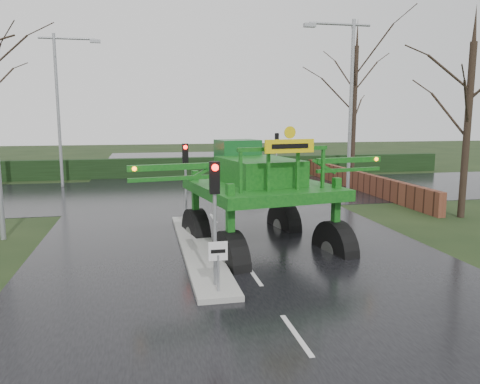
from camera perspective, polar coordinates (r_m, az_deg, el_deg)
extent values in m
plane|color=black|center=(14.19, 1.64, -10.10)|extent=(140.00, 140.00, 0.00)
cube|color=black|center=(23.71, -3.97, -2.25)|extent=(14.00, 80.00, 0.02)
cube|color=black|center=(29.57, -5.55, 0.00)|extent=(80.00, 12.00, 0.02)
cube|color=gray|center=(16.78, -5.11, -6.78)|extent=(1.20, 10.00, 0.16)
cube|color=black|center=(37.37, -6.91, 3.03)|extent=(44.00, 0.90, 1.50)
cube|color=#592D1E|center=(32.33, 13.27, 1.64)|extent=(0.40, 20.00, 1.20)
cylinder|color=gray|center=(12.35, -2.68, -9.89)|extent=(0.07, 0.07, 1.00)
cube|color=silver|center=(12.17, -2.70, -7.21)|extent=(0.50, 0.04, 0.50)
cube|color=black|center=(12.15, -2.68, -7.24)|extent=(0.38, 0.01, 0.10)
cylinder|color=gray|center=(12.52, -3.08, -4.38)|extent=(0.10, 0.10, 3.50)
cube|color=black|center=(12.27, -3.13, 1.76)|extent=(0.26, 0.22, 0.85)
sphere|color=#FF0C07|center=(12.11, -3.05, 2.99)|extent=(0.18, 0.18, 0.18)
cylinder|color=gray|center=(20.82, -6.63, 0.99)|extent=(0.10, 0.10, 3.50)
cube|color=black|center=(20.68, -6.69, 4.70)|extent=(0.26, 0.22, 0.85)
sphere|color=#FF0C07|center=(20.53, -6.68, 5.45)|extent=(0.18, 0.18, 0.18)
cylinder|color=gray|center=(34.53, 4.48, 4.24)|extent=(0.10, 0.10, 3.50)
cube|color=black|center=(34.44, 4.50, 6.47)|extent=(0.26, 0.22, 0.85)
sphere|color=#FF0C07|center=(34.56, 4.45, 6.95)|extent=(0.18, 0.18, 0.18)
cylinder|color=gray|center=(27.60, 13.33, 9.56)|extent=(0.20, 0.20, 10.00)
cylinder|color=gray|center=(27.73, 12.12, 19.37)|extent=(3.52, 0.14, 0.14)
cube|color=gray|center=(27.07, 8.49, 19.47)|extent=(0.65, 0.30, 0.20)
cylinder|color=gray|center=(33.47, -21.28, 9.07)|extent=(0.20, 0.20, 10.00)
cylinder|color=gray|center=(33.73, -20.36, 17.14)|extent=(3.52, 0.14, 0.14)
cube|color=gray|center=(33.52, -17.24, 17.14)|extent=(0.65, 0.30, 0.20)
cylinder|color=black|center=(24.01, 25.94, 6.61)|extent=(0.32, 0.32, 8.00)
cone|color=black|center=(24.33, 26.74, 17.57)|extent=(0.24, 0.24, 2.00)
cylinder|color=black|center=(37.66, 13.77, 9.36)|extent=(0.32, 0.32, 10.00)
cone|color=black|center=(38.16, 14.12, 18.09)|extent=(0.24, 0.24, 2.50)
cylinder|color=black|center=(16.22, -10.15, -3.79)|extent=(0.97, 2.25, 2.18)
cylinder|color=#595B56|center=(16.22, -10.15, -3.79)|extent=(0.76, 0.86, 0.76)
cube|color=#0C4512|center=(15.97, -10.29, 0.97)|extent=(0.28, 0.28, 2.50)
cylinder|color=black|center=(17.40, 2.59, -2.77)|extent=(0.97, 2.25, 2.18)
cylinder|color=#595B56|center=(17.40, 2.59, -2.77)|extent=(0.76, 0.86, 0.76)
cube|color=#0C4512|center=(17.17, 2.62, 1.67)|extent=(0.28, 0.28, 2.50)
cylinder|color=black|center=(12.52, -6.48, -7.56)|extent=(0.97, 2.25, 2.18)
cylinder|color=#595B56|center=(12.52, -6.48, -7.56)|extent=(0.76, 0.86, 0.76)
cube|color=#0C4512|center=(12.20, -6.60, -1.43)|extent=(0.28, 0.28, 2.50)
cylinder|color=black|center=(14.02, 9.22, -5.81)|extent=(0.97, 2.25, 2.18)
cylinder|color=#595B56|center=(14.02, 9.22, -5.81)|extent=(0.76, 0.86, 0.76)
cube|color=#0C4512|center=(13.74, 9.37, -0.32)|extent=(0.28, 0.28, 2.50)
cube|color=#0C4512|center=(14.55, -1.22, 3.14)|extent=(5.41, 5.93, 0.38)
cube|color=#0C4512|center=(14.70, -1.52, 5.54)|extent=(2.92, 3.63, 0.98)
cube|color=#124E1F|center=(16.74, -4.13, 7.26)|extent=(1.83, 1.57, 1.41)
cube|color=#0C4512|center=(12.85, 1.52, 9.39)|extent=(3.24, 0.69, 0.13)
cube|color=#0C4512|center=(13.22, -14.91, 6.49)|extent=(2.82, 0.68, 0.20)
sphere|color=orange|center=(13.02, -20.12, 6.21)|extent=(0.15, 0.15, 0.15)
cube|color=#0C4512|center=(15.66, 11.45, 6.98)|extent=(2.82, 0.68, 0.20)
sphere|color=orange|center=(16.26, 15.22, 6.91)|extent=(0.15, 0.15, 0.15)
cube|color=yellow|center=(12.45, 2.32, 9.90)|extent=(1.73, 0.37, 0.44)
cube|color=black|center=(12.45, 2.32, 9.90)|extent=(1.29, 0.24, 0.15)
cylinder|color=yellow|center=(12.47, 2.34, 11.90)|extent=(0.39, 0.11, 0.39)
imported|color=silver|center=(29.16, 2.35, -0.11)|extent=(3.93, 2.36, 1.22)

